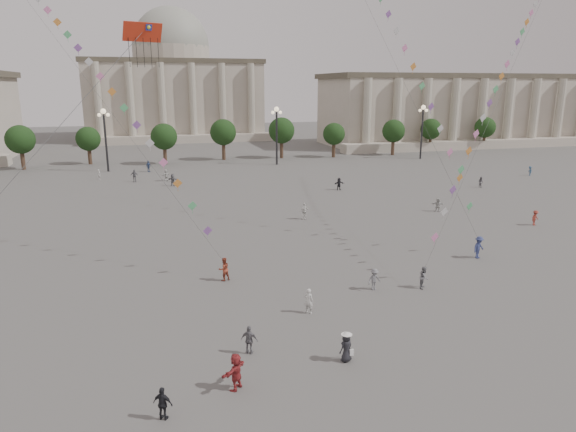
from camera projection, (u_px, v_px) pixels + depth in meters
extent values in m
plane|color=#504E4B|center=(326.00, 368.00, 26.94)|extent=(360.00, 360.00, 0.00)
cube|color=#AAA08F|center=(477.00, 111.00, 133.00)|extent=(80.00, 22.00, 16.00)
cube|color=#4C4538|center=(480.00, 77.00, 130.88)|extent=(81.60, 22.44, 1.20)
cube|color=#AAA08F|center=(508.00, 143.00, 122.58)|extent=(84.00, 4.00, 2.00)
cube|color=#AAA08F|center=(174.00, 101.00, 145.94)|extent=(46.00, 30.00, 20.00)
cube|color=#4C4538|center=(172.00, 63.00, 143.32)|extent=(46.92, 30.60, 1.20)
cube|color=#AAA08F|center=(180.00, 139.00, 132.28)|extent=(48.30, 4.00, 2.00)
cylinder|color=#AAA08F|center=(172.00, 56.00, 142.85)|extent=(21.00, 21.00, 5.00)
sphere|color=gray|center=(171.00, 46.00, 142.24)|extent=(21.00, 21.00, 21.00)
cylinder|color=#3B2C1D|center=(22.00, 158.00, 91.68)|extent=(0.70, 0.70, 3.52)
sphere|color=black|center=(19.00, 138.00, 90.77)|extent=(5.12, 5.12, 5.12)
cylinder|color=#3B2C1D|center=(93.00, 156.00, 94.76)|extent=(0.70, 0.70, 3.52)
sphere|color=black|center=(91.00, 136.00, 93.86)|extent=(5.12, 5.12, 5.12)
cylinder|color=#3B2C1D|center=(160.00, 154.00, 97.85)|extent=(0.70, 0.70, 3.52)
sphere|color=black|center=(159.00, 134.00, 96.94)|extent=(5.12, 5.12, 5.12)
cylinder|color=#3B2C1D|center=(223.00, 152.00, 100.93)|extent=(0.70, 0.70, 3.52)
sphere|color=black|center=(222.00, 133.00, 100.02)|extent=(5.12, 5.12, 5.12)
cylinder|color=#3B2C1D|center=(281.00, 150.00, 104.01)|extent=(0.70, 0.70, 3.52)
sphere|color=black|center=(281.00, 131.00, 103.10)|extent=(5.12, 5.12, 5.12)
cylinder|color=#3B2C1D|center=(337.00, 148.00, 107.10)|extent=(0.70, 0.70, 3.52)
sphere|color=black|center=(337.00, 130.00, 106.19)|extent=(5.12, 5.12, 5.12)
cylinder|color=#3B2C1D|center=(389.00, 146.00, 110.18)|extent=(0.70, 0.70, 3.52)
sphere|color=black|center=(390.00, 129.00, 109.27)|extent=(5.12, 5.12, 5.12)
cylinder|color=#3B2C1D|center=(439.00, 144.00, 113.26)|extent=(0.70, 0.70, 3.52)
sphere|color=black|center=(440.00, 128.00, 112.35)|extent=(5.12, 5.12, 5.12)
cylinder|color=#3B2C1D|center=(486.00, 143.00, 116.35)|extent=(0.70, 0.70, 3.52)
sphere|color=black|center=(487.00, 126.00, 115.44)|extent=(5.12, 5.12, 5.12)
cylinder|color=#262628|center=(106.00, 142.00, 87.26)|extent=(0.36, 0.36, 10.00)
sphere|color=#FFE5B2|center=(103.00, 111.00, 85.98)|extent=(0.90, 0.90, 0.90)
sphere|color=#FFE5B2|center=(99.00, 115.00, 85.94)|extent=(0.60, 0.60, 0.60)
sphere|color=#FFE5B2|center=(108.00, 115.00, 86.30)|extent=(0.60, 0.60, 0.60)
cylinder|color=#262628|center=(277.00, 138.00, 94.97)|extent=(0.36, 0.36, 10.00)
sphere|color=#FFE5B2|center=(277.00, 109.00, 93.68)|extent=(0.90, 0.90, 0.90)
sphere|color=#FFE5B2|center=(273.00, 113.00, 93.65)|extent=(0.60, 0.60, 0.60)
sphere|color=#FFE5B2|center=(280.00, 112.00, 94.01)|extent=(0.60, 0.60, 0.60)
cylinder|color=#262628|center=(422.00, 134.00, 102.68)|extent=(0.36, 0.36, 10.00)
sphere|color=#FFE5B2|center=(423.00, 107.00, 101.39)|extent=(0.90, 0.90, 0.90)
sphere|color=#FFE5B2|center=(420.00, 110.00, 101.36)|extent=(0.60, 0.60, 0.60)
sphere|color=#FFE5B2|center=(426.00, 110.00, 101.72)|extent=(0.60, 0.60, 0.60)
imported|color=#344975|center=(148.00, 166.00, 87.87)|extent=(1.10, 1.15, 1.92)
imported|color=silver|center=(166.00, 175.00, 79.50)|extent=(1.56, 1.54, 1.79)
imported|color=slate|center=(374.00, 279.00, 37.01)|extent=(1.14, 0.79, 1.61)
imported|color=#B0B0AC|center=(438.00, 205.00, 60.23)|extent=(1.55, 1.01, 1.60)
imported|color=maroon|center=(535.00, 218.00, 54.19)|extent=(1.19, 0.93, 1.63)
imported|color=black|center=(339.00, 184.00, 72.63)|extent=(1.66, 0.73, 1.73)
imported|color=silver|center=(99.00, 174.00, 80.92)|extent=(0.65, 0.69, 1.59)
imported|color=slate|center=(173.00, 180.00, 75.50)|extent=(1.69, 1.33, 1.79)
imported|color=silver|center=(309.00, 301.00, 33.25)|extent=(0.72, 0.71, 1.68)
imported|color=slate|center=(134.00, 176.00, 78.68)|extent=(1.18, 0.64, 1.91)
imported|color=silver|center=(304.00, 211.00, 56.65)|extent=(1.17, 0.90, 1.85)
imported|color=#335474|center=(530.00, 171.00, 84.23)|extent=(0.81, 1.11, 1.55)
imported|color=slate|center=(481.00, 182.00, 74.45)|extent=(0.76, 0.89, 1.58)
imported|color=black|center=(163.00, 404.00, 22.58)|extent=(0.99, 0.80, 1.57)
imported|color=#A02B2E|center=(236.00, 372.00, 24.84)|extent=(1.61, 1.63, 1.87)
imported|color=slate|center=(249.00, 340.00, 28.17)|extent=(1.03, 0.83, 1.64)
imported|color=brown|center=(224.00, 269.00, 38.78)|extent=(1.06, 0.93, 1.82)
imported|color=navy|center=(479.00, 247.00, 43.81)|extent=(1.44, 1.15, 1.94)
imported|color=slate|center=(424.00, 277.00, 37.37)|extent=(0.99, 1.01, 1.64)
imported|color=black|center=(346.00, 347.00, 27.40)|extent=(0.95, 0.81, 1.64)
cone|color=white|center=(347.00, 333.00, 27.20)|extent=(0.52, 0.52, 0.14)
cylinder|color=white|center=(347.00, 334.00, 27.22)|extent=(0.60, 0.60, 0.02)
cube|color=white|center=(352.00, 352.00, 27.39)|extent=(0.22, 0.10, 0.35)
cube|color=red|center=(143.00, 32.00, 28.72)|extent=(2.25, 1.19, 1.02)
cube|color=#17821E|center=(136.00, 27.00, 28.53)|extent=(0.39, 0.29, 0.34)
cube|color=#1C329C|center=(149.00, 27.00, 28.71)|extent=(0.39, 0.29, 0.34)
sphere|color=yellow|center=(136.00, 27.00, 28.49)|extent=(0.20, 0.20, 0.20)
sphere|color=yellow|center=(149.00, 27.00, 28.67)|extent=(0.20, 0.20, 0.20)
cylinder|color=#3F3F3F|center=(55.00, 37.00, 49.18)|extent=(0.02, 0.02, 58.16)
cube|color=#824E9C|center=(208.00, 231.00, 39.21)|extent=(0.76, 0.25, 0.76)
cube|color=#50AF6E|center=(192.00, 206.00, 39.89)|extent=(0.76, 0.25, 0.76)
cube|color=orange|center=(178.00, 183.00, 40.61)|extent=(0.76, 0.25, 0.76)
cube|color=pink|center=(163.00, 162.00, 41.34)|extent=(0.76, 0.25, 0.76)
cube|color=silver|center=(150.00, 143.00, 42.08)|extent=(0.76, 0.25, 0.76)
cube|color=#824E9C|center=(137.00, 125.00, 42.84)|extent=(0.76, 0.25, 0.76)
cube|color=#50AF6E|center=(124.00, 108.00, 43.60)|extent=(0.76, 0.25, 0.76)
cube|color=orange|center=(112.00, 92.00, 44.37)|extent=(0.76, 0.25, 0.76)
cube|color=pink|center=(100.00, 76.00, 45.15)|extent=(0.76, 0.25, 0.76)
cube|color=silver|center=(89.00, 62.00, 45.93)|extent=(0.76, 0.25, 0.76)
cube|color=#824E9C|center=(78.00, 48.00, 46.72)|extent=(0.76, 0.25, 0.76)
cube|color=#50AF6E|center=(67.00, 35.00, 47.51)|extent=(0.76, 0.25, 0.76)
cube|color=orange|center=(57.00, 22.00, 48.31)|extent=(0.76, 0.25, 0.76)
cube|color=pink|center=(47.00, 10.00, 49.11)|extent=(0.76, 0.25, 0.76)
cube|color=#50AF6E|center=(470.00, 206.00, 44.24)|extent=(0.76, 0.25, 0.76)
cube|color=orange|center=(460.00, 178.00, 44.94)|extent=(0.76, 0.25, 0.76)
cube|color=pink|center=(450.00, 152.00, 45.69)|extent=(0.76, 0.25, 0.76)
cube|color=silver|center=(440.00, 129.00, 46.46)|extent=(0.76, 0.25, 0.76)
cube|color=#824E9C|center=(431.00, 107.00, 47.25)|extent=(0.76, 0.25, 0.76)
cube|color=#50AF6E|center=(422.00, 86.00, 48.05)|extent=(0.76, 0.25, 0.76)
cube|color=orange|center=(413.00, 66.00, 48.87)|extent=(0.76, 0.25, 0.76)
cube|color=pink|center=(405.00, 48.00, 49.69)|extent=(0.76, 0.25, 0.76)
cube|color=silver|center=(397.00, 31.00, 50.52)|extent=(0.76, 0.25, 0.76)
cube|color=#824E9C|center=(389.00, 14.00, 51.36)|extent=(0.76, 0.25, 0.76)
cylinder|color=#3F3F3F|center=(518.00, 54.00, 52.74)|extent=(0.02, 0.02, 58.30)
cube|color=pink|center=(435.00, 237.00, 38.16)|extent=(0.76, 0.25, 0.76)
cube|color=silver|center=(444.00, 212.00, 39.22)|extent=(0.76, 0.25, 0.76)
cube|color=#824E9C|center=(453.00, 190.00, 40.31)|extent=(0.76, 0.25, 0.76)
cube|color=#50AF6E|center=(461.00, 169.00, 41.42)|extent=(0.76, 0.25, 0.76)
cube|color=orange|center=(469.00, 151.00, 42.53)|extent=(0.76, 0.25, 0.76)
cube|color=pink|center=(476.00, 134.00, 43.66)|extent=(0.76, 0.25, 0.76)
cube|color=silver|center=(483.00, 118.00, 44.80)|extent=(0.76, 0.25, 0.76)
cube|color=#824E9C|center=(490.00, 103.00, 45.94)|extent=(0.76, 0.25, 0.76)
cube|color=#50AF6E|center=(496.00, 89.00, 47.09)|extent=(0.76, 0.25, 0.76)
cube|color=orange|center=(502.00, 76.00, 48.24)|extent=(0.76, 0.25, 0.76)
cube|color=pink|center=(507.00, 64.00, 49.40)|extent=(0.76, 0.25, 0.76)
cube|color=silver|center=(512.00, 52.00, 50.56)|extent=(0.76, 0.25, 0.76)
cube|color=#824E9C|center=(518.00, 42.00, 51.72)|extent=(0.76, 0.25, 0.76)
cube|color=#50AF6E|center=(522.00, 31.00, 52.89)|extent=(0.76, 0.25, 0.76)
cube|color=orange|center=(527.00, 22.00, 54.06)|extent=(0.76, 0.25, 0.76)
cube|color=pink|center=(531.00, 13.00, 55.23)|extent=(0.76, 0.25, 0.76)
cube|color=silver|center=(535.00, 4.00, 56.41)|extent=(0.76, 0.25, 0.76)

